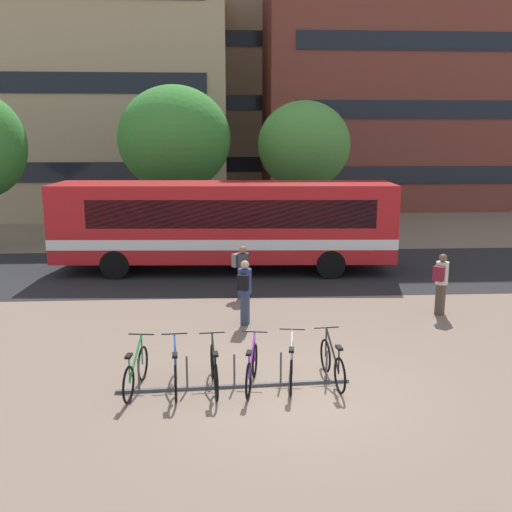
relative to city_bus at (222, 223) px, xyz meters
name	(u,v)px	position (x,y,z in m)	size (l,w,h in m)	color
ground	(300,390)	(1.49, -10.11, -1.78)	(200.00, 200.00, 0.00)	#7A6656
bus_lane_asphalt	(264,270)	(1.49, 0.00, -1.77)	(80.00, 7.20, 0.01)	#232326
city_bus	(222,223)	(0.00, 0.00, 0.00)	(12.14, 3.18, 3.20)	red
bike_rack	(234,383)	(0.21, -9.93, -1.68)	(4.62, 0.34, 0.70)	#47474C
parked_bicycle_green_0	(136,372)	(-1.71, -9.95, -1.39)	(0.52, 1.72, 0.99)	black
parked_bicycle_blue_1	(175,371)	(-0.94, -9.96, -1.39)	(0.52, 1.72, 0.99)	black
parked_bicycle_black_2	(214,370)	(-0.19, -9.95, -1.39)	(0.52, 1.72, 0.99)	black
parked_bicycle_purple_3	(252,369)	(0.55, -9.93, -1.39)	(0.52, 1.71, 0.99)	black
parked_bicycle_silver_4	(291,366)	(1.35, -9.82, -1.39)	(0.52, 1.71, 0.99)	black
parked_bicycle_black_5	(332,364)	(2.18, -9.76, -1.39)	(0.52, 1.72, 0.99)	black
commuter_black_pack_0	(245,288)	(0.56, -6.13, -0.79)	(0.42, 0.58, 1.72)	#2D3851
commuter_grey_pack_1	(242,268)	(0.58, -3.60, -0.84)	(0.59, 0.58, 1.62)	#2D3851
commuter_maroon_pack_2	(441,280)	(5.98, -5.57, -0.79)	(0.57, 0.60, 1.71)	#47382D
street_tree_1	(304,145)	(3.96, 7.39, 2.60)	(4.43, 4.43, 6.47)	brown
street_tree_2	(174,139)	(-2.15, 6.59, 2.90)	(5.15, 5.15, 7.09)	brown
building_left_wing	(93,99)	(-8.11, 17.83, 5.32)	(16.74, 12.15, 14.18)	tan
building_right_wing	(435,32)	(15.16, 21.66, 10.15)	(24.30, 13.30, 23.84)	brown
building_centre_block	(199,84)	(-1.80, 28.66, 7.12)	(17.11, 11.73, 17.79)	tan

